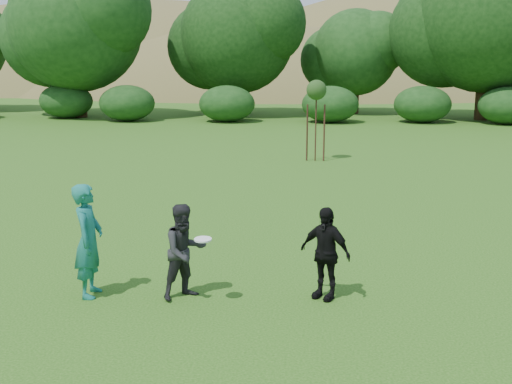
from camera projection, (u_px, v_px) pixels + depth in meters
The scene contains 8 objects.
ground at pixel (235, 301), 10.06m from camera, with size 120.00×120.00×0.00m, color #19470C.
player_teal at pixel (89, 241), 10.13m from camera, with size 0.67×0.44×1.83m, color #186C61.
player_grey at pixel (185, 251), 10.07m from camera, with size 0.74×0.58×1.53m, color #242426.
player_black at pixel (325, 253), 10.06m from camera, with size 0.87×0.36×1.49m, color black.
frisbee at pixel (203, 239), 9.69m from camera, with size 0.27×0.27×0.04m.
sapling at pixel (316, 92), 22.32m from camera, with size 0.70×0.70×2.85m.
hillside at pixel (310, 181), 79.14m from camera, with size 150.00×72.00×52.00m.
tree_row at pixel (362, 32), 36.49m from camera, with size 53.92×10.38×9.62m.
Camera 1 is at (1.37, -9.36, 3.86)m, focal length 45.00 mm.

